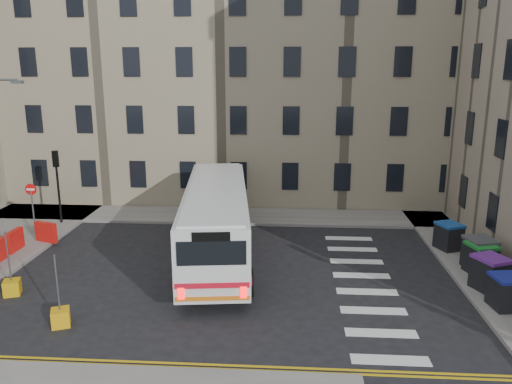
# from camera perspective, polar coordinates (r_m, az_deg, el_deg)

# --- Properties ---
(ground) EXTENTS (120.00, 120.00, 0.00)m
(ground) POSITION_cam_1_polar(r_m,az_deg,el_deg) (21.56, 1.36, -9.67)
(ground) COLOR black
(ground) RESTS_ON ground
(pavement_north) EXTENTS (36.00, 3.20, 0.15)m
(pavement_north) POSITION_cam_1_polar(r_m,az_deg,el_deg) (30.37, -9.32, -2.60)
(pavement_north) COLOR slate
(pavement_north) RESTS_ON ground
(pavement_east) EXTENTS (2.40, 26.00, 0.15)m
(pavement_east) POSITION_cam_1_polar(r_m,az_deg,el_deg) (26.53, 21.68, -5.90)
(pavement_east) COLOR slate
(pavement_east) RESTS_ON ground
(terrace_north) EXTENTS (38.30, 10.80, 17.20)m
(terrace_north) POSITION_cam_1_polar(r_m,az_deg,el_deg) (36.09, -8.95, 13.77)
(terrace_north) COLOR gray
(terrace_north) RESTS_ON ground
(traffic_light_nw) EXTENTS (0.28, 0.22, 4.10)m
(traffic_light_nw) POSITION_cam_1_polar(r_m,az_deg,el_deg) (29.76, -21.78, 1.77)
(traffic_light_nw) COLOR black
(traffic_light_nw) RESTS_ON pavement_west
(no_entry_north) EXTENTS (0.60, 0.08, 3.00)m
(no_entry_north) POSITION_cam_1_polar(r_m,az_deg,el_deg) (28.42, -24.25, -0.65)
(no_entry_north) COLOR #595B5E
(no_entry_north) RESTS_ON pavement_west
(roadworks_barriers) EXTENTS (1.66, 6.26, 1.00)m
(roadworks_barriers) POSITION_cam_1_polar(r_m,az_deg,el_deg) (25.17, -26.79, -6.11)
(roadworks_barriers) COLOR red
(roadworks_barriers) RESTS_ON pavement_west
(bus) EXTENTS (4.18, 12.32, 3.28)m
(bus) POSITION_cam_1_polar(r_m,az_deg,el_deg) (23.22, -4.57, -2.97)
(bus) COLOR silver
(bus) RESTS_ON ground
(wheelie_bin_a) EXTENTS (1.11, 1.23, 1.23)m
(wheelie_bin_a) POSITION_cam_1_polar(r_m,az_deg,el_deg) (20.52, 26.61, -10.17)
(wheelie_bin_a) COLOR black
(wheelie_bin_a) RESTS_ON pavement_east
(wheelie_bin_b) EXTENTS (1.49, 1.57, 1.37)m
(wheelie_bin_b) POSITION_cam_1_polar(r_m,az_deg,el_deg) (21.81, 25.19, -8.39)
(wheelie_bin_b) COLOR black
(wheelie_bin_b) RESTS_ON pavement_east
(wheelie_bin_c) EXTENTS (1.30, 1.41, 1.30)m
(wheelie_bin_c) POSITION_cam_1_polar(r_m,az_deg,el_deg) (23.34, 24.28, -6.95)
(wheelie_bin_c) COLOR black
(wheelie_bin_c) RESTS_ON pavement_east
(wheelie_bin_d) EXTENTS (1.33, 1.46, 1.39)m
(wheelie_bin_d) POSITION_cam_1_polar(r_m,az_deg,el_deg) (23.77, 24.15, -6.44)
(wheelie_bin_d) COLOR black
(wheelie_bin_d) RESTS_ON pavement_east
(wheelie_bin_e) EXTENTS (1.36, 1.44, 1.27)m
(wheelie_bin_e) POSITION_cam_1_polar(r_m,az_deg,el_deg) (25.83, 21.15, -4.70)
(wheelie_bin_e) COLOR black
(wheelie_bin_e) RESTS_ON pavement_east
(bollard_yellow) EXTENTS (0.78, 0.78, 0.60)m
(bollard_yellow) POSITION_cam_1_polar(r_m,az_deg,el_deg) (18.93, -21.42, -13.22)
(bollard_yellow) COLOR orange
(bollard_yellow) RESTS_ON ground
(bollard_chevron) EXTENTS (0.77, 0.77, 0.60)m
(bollard_chevron) POSITION_cam_1_polar(r_m,az_deg,el_deg) (22.05, -26.10, -9.77)
(bollard_chevron) COLOR #C2910B
(bollard_chevron) RESTS_ON ground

